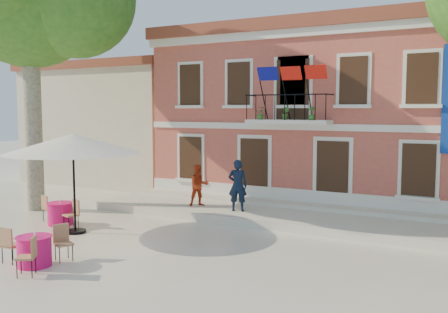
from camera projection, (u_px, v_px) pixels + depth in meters
ground at (159, 240)px, 15.12m from camera, size 90.00×90.00×0.00m
main_building at (324, 113)px, 22.58m from camera, size 13.50×9.59×7.50m
neighbor_west at (136, 122)px, 28.94m from camera, size 9.40×9.40×6.40m
terrace at (276, 215)px, 18.02m from camera, size 14.00×3.40×0.30m
patio_umbrella at (73, 144)px, 15.82m from camera, size 4.30×4.30×3.19m
pedestrian_navy at (238, 185)px, 17.94m from camera, size 0.78×0.62×1.87m
pedestrian_orange at (199, 185)px, 18.95m from camera, size 0.96×0.96×1.57m
cafe_table_1 at (34, 250)px, 12.61m from camera, size 1.69×1.87×0.95m
cafe_table_3 at (60, 213)px, 17.15m from camera, size 1.96×0.94×0.95m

